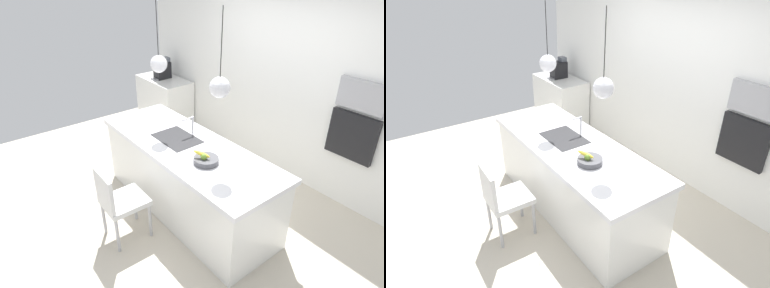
% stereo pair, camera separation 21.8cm
% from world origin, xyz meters
% --- Properties ---
extents(floor, '(6.60, 6.60, 0.00)m').
position_xyz_m(floor, '(0.00, 0.00, 0.00)').
color(floor, beige).
rests_on(floor, ground).
extents(back_wall, '(6.00, 0.10, 2.60)m').
position_xyz_m(back_wall, '(0.00, 1.65, 1.30)').
color(back_wall, white).
rests_on(back_wall, ground).
extents(kitchen_island, '(2.48, 0.90, 0.90)m').
position_xyz_m(kitchen_island, '(0.00, 0.00, 0.45)').
color(kitchen_island, white).
rests_on(kitchen_island, ground).
extents(sink_basin, '(0.56, 0.40, 0.02)m').
position_xyz_m(sink_basin, '(-0.19, 0.00, 0.90)').
color(sink_basin, '#2D2D30').
rests_on(sink_basin, kitchen_island).
extents(faucet, '(0.02, 0.17, 0.22)m').
position_xyz_m(faucet, '(-0.19, 0.21, 1.05)').
color(faucet, silver).
rests_on(faucet, kitchen_island).
extents(fruit_bowl, '(0.27, 0.27, 0.15)m').
position_xyz_m(fruit_bowl, '(0.44, -0.09, 0.94)').
color(fruit_bowl, '#4C4C51').
rests_on(fruit_bowl, kitchen_island).
extents(side_counter, '(1.10, 0.60, 0.84)m').
position_xyz_m(side_counter, '(-2.40, 1.28, 0.42)').
color(side_counter, white).
rests_on(side_counter, ground).
extents(coffee_machine, '(0.20, 0.35, 0.38)m').
position_xyz_m(coffee_machine, '(-2.44, 1.28, 1.00)').
color(coffee_machine, black).
rests_on(coffee_machine, side_counter).
extents(microwave, '(0.54, 0.08, 0.34)m').
position_xyz_m(microwave, '(1.11, 1.58, 1.46)').
color(microwave, '#9E9EA3').
rests_on(microwave, back_wall).
extents(oven, '(0.56, 0.08, 0.56)m').
position_xyz_m(oven, '(1.11, 1.58, 0.96)').
color(oven, black).
rests_on(oven, back_wall).
extents(chair_near, '(0.42, 0.46, 0.89)m').
position_xyz_m(chair_near, '(-0.03, -0.89, 0.51)').
color(chair_near, silver).
rests_on(chair_near, ground).
extents(pendant_light_left, '(0.20, 0.20, 0.80)m').
position_xyz_m(pendant_light_left, '(-0.51, 0.00, 1.73)').
color(pendant_light_left, silver).
extents(pendant_light_right, '(0.20, 0.20, 0.80)m').
position_xyz_m(pendant_light_right, '(0.51, 0.00, 1.73)').
color(pendant_light_right, silver).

